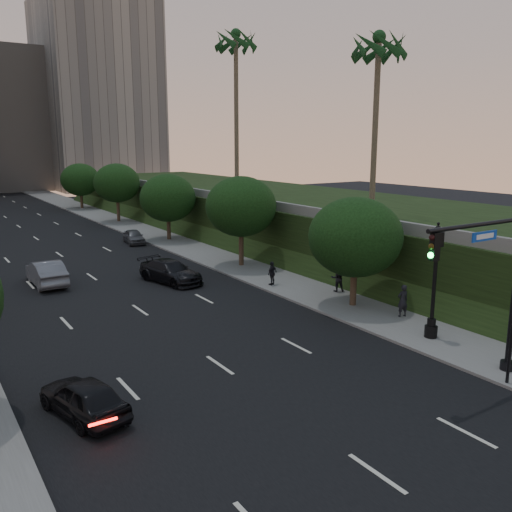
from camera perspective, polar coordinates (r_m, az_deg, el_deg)
ground at (r=19.37m, az=3.76°, el=-16.38°), size 160.00×160.00×0.00m
road_surface at (r=45.70m, az=-19.41°, el=-0.28°), size 16.00×140.00×0.02m
sidewalk_right at (r=49.03m, az=-7.74°, el=1.17°), size 4.50×140.00×0.15m
embankment at (r=53.14m, az=4.68°, el=4.18°), size 18.00×90.00×4.00m
parapet_wall at (r=48.15m, az=-3.34°, el=6.21°), size 0.35×90.00×0.70m
office_block_right at (r=115.15m, az=-16.36°, el=15.93°), size 20.00×22.00×36.00m
tree_right_a at (r=30.28m, az=10.41°, el=1.96°), size 5.20×5.20×6.24m
tree_right_b at (r=39.67m, az=-1.59°, el=5.22°), size 5.20×5.20×6.74m
tree_right_c at (r=51.19m, az=-9.28°, el=6.05°), size 5.20×5.20×6.24m
tree_right_d at (r=64.15m, az=-14.44°, el=7.45°), size 5.20×5.20×6.74m
tree_right_e at (r=78.50m, az=-18.02°, el=7.65°), size 5.20×5.20×6.24m
palm_mid at (r=39.64m, az=12.79°, el=20.61°), size 3.20×3.20×13.00m
palm_far at (r=51.59m, az=-2.14°, el=21.42°), size 3.20×3.20×15.50m
traffic_signal_mast at (r=22.59m, az=24.20°, el=-3.23°), size 5.68×0.56×7.00m
street_lamp at (r=26.37m, az=18.24°, el=-3.02°), size 0.64×0.64×5.62m
pedestrian_signal at (r=22.80m, az=25.33°, el=-8.76°), size 0.30×0.33×2.50m
sedan_near_left at (r=19.86m, az=-17.69°, el=-13.99°), size 2.49×4.29×1.37m
sedan_mid_left at (r=37.74m, az=-21.21°, el=-1.65°), size 1.76×4.98×1.64m
sedan_near_right at (r=36.28m, az=-8.99°, el=-1.63°), size 3.21×5.42×1.47m
sedan_far_right at (r=50.79m, az=-12.74°, el=2.00°), size 2.00×3.91×1.27m
pedestrian_a at (r=29.46m, az=15.18°, el=-4.56°), size 0.70×0.54×1.73m
pedestrian_b at (r=33.54m, az=8.58°, el=-2.29°), size 1.02×0.94×1.69m
pedestrian_c at (r=34.66m, az=1.72°, el=-1.82°), size 0.98×0.68×1.54m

